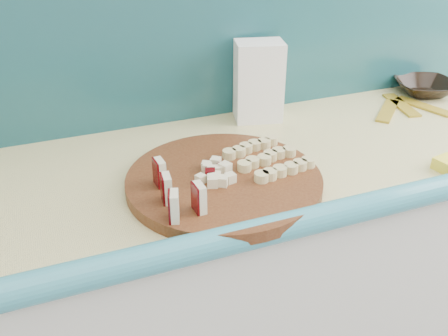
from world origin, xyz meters
TOP-DOWN VIEW (x-y plane):
  - kitchen_counter at (0.10, 1.50)m, footprint 2.20×0.63m
  - backsplash at (0.10, 1.79)m, footprint 2.20×0.02m
  - cutting_board at (-0.19, 1.39)m, footprint 0.52×0.52m
  - apple_wedges at (-0.32, 1.32)m, footprint 0.08×0.18m
  - apple_chunks at (-0.21, 1.38)m, footprint 0.07×0.07m
  - banana_slices at (-0.07, 1.41)m, footprint 0.19×0.19m
  - brown_bowl at (0.64, 1.69)m, footprint 0.23×0.23m
  - flour_bag at (0.05, 1.71)m, footprint 0.15×0.12m
  - banana_peel at (0.50, 1.61)m, footprint 0.25×0.22m

SIDE VIEW (x-z plane):
  - kitchen_counter at x=0.10m, z-range 0.00..0.91m
  - banana_peel at x=0.50m, z-range 0.91..0.92m
  - cutting_board at x=-0.19m, z-range 0.91..0.94m
  - brown_bowl at x=0.64m, z-range 0.91..0.96m
  - banana_slices at x=-0.07m, z-range 0.94..0.96m
  - apple_chunks at x=-0.21m, z-range 0.94..0.96m
  - apple_wedges at x=-0.32m, z-range 0.94..1.00m
  - flour_bag at x=0.05m, z-range 0.91..1.14m
  - backsplash at x=0.10m, z-range 0.91..1.41m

